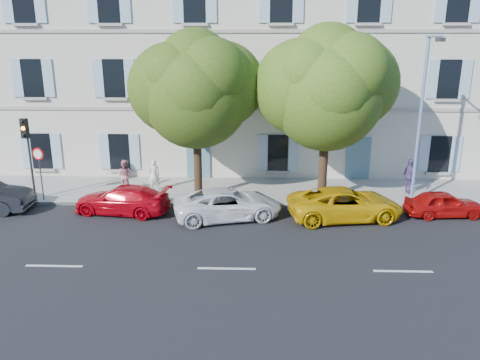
{
  "coord_description": "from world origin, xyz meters",
  "views": [
    {
      "loc": [
        0.94,
        -18.48,
        7.48
      ],
      "look_at": [
        0.26,
        2.0,
        1.4
      ],
      "focal_mm": 35.0,
      "sensor_mm": 36.0,
      "label": 1
    }
  ],
  "objects_px": {
    "car_yellow_supercar": "(345,204)",
    "pedestrian_b": "(125,175)",
    "pedestrian_a": "(154,175)",
    "car_red_coupe": "(122,200)",
    "road_sign": "(39,163)",
    "car_white_coupe": "(228,204)",
    "pedestrian_c": "(410,176)",
    "tree_left": "(196,95)",
    "tree_right": "(327,95)",
    "traffic_light": "(27,141)",
    "street_lamp": "(422,112)",
    "car_red_hatchback": "(444,204)"
  },
  "relations": [
    {
      "from": "tree_left",
      "to": "pedestrian_c",
      "type": "xyz_separation_m",
      "value": [
        10.46,
        0.98,
        -4.07
      ]
    },
    {
      "from": "car_red_coupe",
      "to": "pedestrian_b",
      "type": "bearing_deg",
      "value": -157.9
    },
    {
      "from": "road_sign",
      "to": "car_red_coupe",
      "type": "bearing_deg",
      "value": -16.67
    },
    {
      "from": "car_white_coupe",
      "to": "tree_left",
      "type": "xyz_separation_m",
      "value": [
        -1.57,
        2.35,
        4.46
      ]
    },
    {
      "from": "pedestrian_a",
      "to": "pedestrian_c",
      "type": "height_order",
      "value": "pedestrian_c"
    },
    {
      "from": "car_yellow_supercar",
      "to": "car_red_coupe",
      "type": "bearing_deg",
      "value": 79.23
    },
    {
      "from": "tree_left",
      "to": "traffic_light",
      "type": "height_order",
      "value": "tree_left"
    },
    {
      "from": "road_sign",
      "to": "pedestrian_a",
      "type": "bearing_deg",
      "value": 18.42
    },
    {
      "from": "car_yellow_supercar",
      "to": "car_white_coupe",
      "type": "bearing_deg",
      "value": 82.69
    },
    {
      "from": "car_white_coupe",
      "to": "pedestrian_b",
      "type": "xyz_separation_m",
      "value": [
        -5.45,
        3.35,
        0.31
      ]
    },
    {
      "from": "tree_left",
      "to": "pedestrian_c",
      "type": "distance_m",
      "value": 11.27
    },
    {
      "from": "traffic_light",
      "to": "car_red_coupe",
      "type": "bearing_deg",
      "value": -15.98
    },
    {
      "from": "pedestrian_a",
      "to": "traffic_light",
      "type": "bearing_deg",
      "value": -1.96
    },
    {
      "from": "car_red_hatchback",
      "to": "pedestrian_a",
      "type": "height_order",
      "value": "pedestrian_a"
    },
    {
      "from": "car_red_coupe",
      "to": "traffic_light",
      "type": "height_order",
      "value": "traffic_light"
    },
    {
      "from": "tree_left",
      "to": "road_sign",
      "type": "distance_m",
      "value": 8.09
    },
    {
      "from": "car_red_coupe",
      "to": "car_yellow_supercar",
      "type": "height_order",
      "value": "car_yellow_supercar"
    },
    {
      "from": "car_white_coupe",
      "to": "tree_left",
      "type": "height_order",
      "value": "tree_left"
    },
    {
      "from": "tree_left",
      "to": "road_sign",
      "type": "height_order",
      "value": "tree_left"
    },
    {
      "from": "car_white_coupe",
      "to": "car_yellow_supercar",
      "type": "bearing_deg",
      "value": -103.39
    },
    {
      "from": "tree_right",
      "to": "car_red_coupe",
      "type": "bearing_deg",
      "value": -170.71
    },
    {
      "from": "car_red_hatchback",
      "to": "tree_right",
      "type": "bearing_deg",
      "value": 70.23
    },
    {
      "from": "pedestrian_a",
      "to": "pedestrian_b",
      "type": "bearing_deg",
      "value": -14.36
    },
    {
      "from": "car_white_coupe",
      "to": "traffic_light",
      "type": "xyz_separation_m",
      "value": [
        -9.51,
        1.85,
        2.34
      ]
    },
    {
      "from": "car_yellow_supercar",
      "to": "pedestrian_b",
      "type": "xyz_separation_m",
      "value": [
        -10.57,
        3.24,
        0.27
      ]
    },
    {
      "from": "tree_left",
      "to": "pedestrian_a",
      "type": "relative_size",
      "value": 4.82
    },
    {
      "from": "pedestrian_b",
      "to": "pedestrian_c",
      "type": "xyz_separation_m",
      "value": [
        14.34,
        -0.02,
        0.09
      ]
    },
    {
      "from": "pedestrian_a",
      "to": "car_yellow_supercar",
      "type": "bearing_deg",
      "value": 141.89
    },
    {
      "from": "car_red_coupe",
      "to": "road_sign",
      "type": "xyz_separation_m",
      "value": [
        -4.2,
        1.26,
        1.37
      ]
    },
    {
      "from": "traffic_light",
      "to": "road_sign",
      "type": "height_order",
      "value": "traffic_light"
    },
    {
      "from": "road_sign",
      "to": "street_lamp",
      "type": "xyz_separation_m",
      "value": [
        17.68,
        0.24,
        2.45
      ]
    },
    {
      "from": "car_white_coupe",
      "to": "tree_right",
      "type": "height_order",
      "value": "tree_right"
    },
    {
      "from": "car_red_coupe",
      "to": "pedestrian_c",
      "type": "xyz_separation_m",
      "value": [
        13.71,
        2.83,
        0.42
      ]
    },
    {
      "from": "car_red_coupe",
      "to": "pedestrian_a",
      "type": "height_order",
      "value": "pedestrian_a"
    },
    {
      "from": "tree_left",
      "to": "street_lamp",
      "type": "bearing_deg",
      "value": -1.97
    },
    {
      "from": "pedestrian_a",
      "to": "pedestrian_b",
      "type": "xyz_separation_m",
      "value": [
        -1.48,
        -0.09,
        0.01
      ]
    },
    {
      "from": "car_red_coupe",
      "to": "tree_left",
      "type": "height_order",
      "value": "tree_left"
    },
    {
      "from": "car_yellow_supercar",
      "to": "car_red_hatchback",
      "type": "height_order",
      "value": "car_yellow_supercar"
    },
    {
      "from": "pedestrian_c",
      "to": "pedestrian_b",
      "type": "bearing_deg",
      "value": 78.9
    },
    {
      "from": "car_red_coupe",
      "to": "pedestrian_c",
      "type": "relative_size",
      "value": 2.41
    },
    {
      "from": "car_red_hatchback",
      "to": "traffic_light",
      "type": "distance_m",
      "value": 19.29
    },
    {
      "from": "traffic_light",
      "to": "street_lamp",
      "type": "distance_m",
      "value": 18.25
    },
    {
      "from": "tree_right",
      "to": "road_sign",
      "type": "distance_m",
      "value": 13.75
    },
    {
      "from": "pedestrian_c",
      "to": "street_lamp",
      "type": "bearing_deg",
      "value": 159.54
    },
    {
      "from": "traffic_light",
      "to": "road_sign",
      "type": "relative_size",
      "value": 1.53
    },
    {
      "from": "car_yellow_supercar",
      "to": "road_sign",
      "type": "height_order",
      "value": "road_sign"
    },
    {
      "from": "car_white_coupe",
      "to": "street_lamp",
      "type": "distance_m",
      "value": 9.68
    },
    {
      "from": "road_sign",
      "to": "street_lamp",
      "type": "distance_m",
      "value": 17.86
    },
    {
      "from": "tree_right",
      "to": "pedestrian_c",
      "type": "xyz_separation_m",
      "value": [
        4.53,
        1.33,
        -4.15
      ]
    },
    {
      "from": "pedestrian_c",
      "to": "car_yellow_supercar",
      "type": "bearing_deg",
      "value": 119.51
    }
  ]
}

